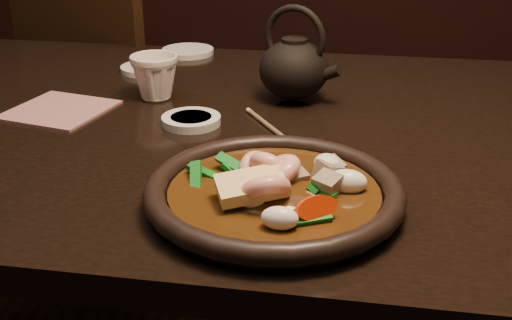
% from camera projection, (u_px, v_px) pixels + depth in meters
% --- Properties ---
extents(table, '(1.60, 0.90, 0.75)m').
position_uv_depth(table, '(159.00, 158.00, 1.09)').
color(table, black).
rests_on(table, floor).
extents(chair, '(0.59, 0.59, 0.95)m').
position_uv_depth(chair, '(120.00, 108.00, 1.78)').
color(chair, black).
rests_on(chair, floor).
extents(plate, '(0.31, 0.31, 0.03)m').
position_uv_depth(plate, '(274.00, 193.00, 0.77)').
color(plate, black).
rests_on(plate, table).
extents(stirfry, '(0.23, 0.18, 0.08)m').
position_uv_depth(stirfry, '(276.00, 188.00, 0.76)').
color(stirfry, '#381F0A').
rests_on(stirfry, plate).
extents(soy_dish, '(0.09, 0.09, 0.01)m').
position_uv_depth(soy_dish, '(191.00, 120.00, 1.02)').
color(soy_dish, silver).
rests_on(soy_dish, table).
extents(saucer_left, '(0.11, 0.11, 0.01)m').
position_uv_depth(saucer_left, '(147.00, 68.00, 1.29)').
color(saucer_left, silver).
rests_on(saucer_left, table).
extents(saucer_right, '(0.11, 0.11, 0.01)m').
position_uv_depth(saucer_right, '(188.00, 51.00, 1.42)').
color(saucer_right, silver).
rests_on(saucer_right, table).
extents(tea_cup, '(0.08, 0.08, 0.08)m').
position_uv_depth(tea_cup, '(155.00, 76.00, 1.12)').
color(tea_cup, silver).
rests_on(tea_cup, table).
extents(chopsticks, '(0.15, 0.22, 0.01)m').
position_uv_depth(chopsticks, '(282.00, 137.00, 0.96)').
color(chopsticks, tan).
rests_on(chopsticks, table).
extents(napkin, '(0.18, 0.18, 0.00)m').
position_uv_depth(napkin, '(60.00, 110.00, 1.08)').
color(napkin, '#A26464').
rests_on(napkin, table).
extents(teapot, '(0.15, 0.12, 0.16)m').
position_uv_depth(teapot, '(294.00, 66.00, 1.11)').
color(teapot, black).
rests_on(teapot, table).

